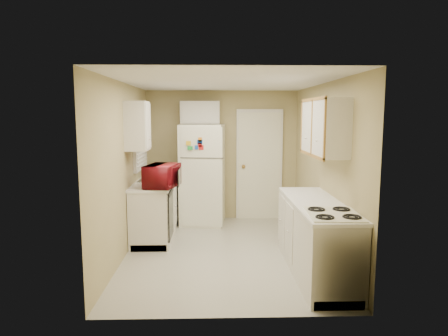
{
  "coord_description": "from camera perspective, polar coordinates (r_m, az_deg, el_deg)",
  "views": [
    {
      "loc": [
        -0.17,
        -5.54,
        1.96
      ],
      "look_at": [
        0.0,
        0.5,
        1.15
      ],
      "focal_mm": 32.0,
      "sensor_mm": 36.0,
      "label": 1
    }
  ],
  "objects": [
    {
      "name": "upper_cabinet_left",
      "position": [
        5.87,
        -12.28,
        5.89
      ],
      "size": [
        0.3,
        0.45,
        0.7
      ],
      "primitive_type": "cube",
      "color": "silver",
      "rests_on": "wall_left"
    },
    {
      "name": "cabinet_over_fridge",
      "position": [
        7.3,
        -3.44,
        7.93
      ],
      "size": [
        0.7,
        0.3,
        0.4
      ],
      "primitive_type": "cube",
      "color": "silver",
      "rests_on": "wall_back"
    },
    {
      "name": "soap_bottle",
      "position": [
        7.25,
        -9.36,
        -0.08
      ],
      "size": [
        0.12,
        0.12,
        0.21
      ],
      "primitive_type": "imported",
      "rotation": [
        0.0,
        0.0,
        0.41
      ],
      "color": "white",
      "rests_on": "left_counter"
    },
    {
      "name": "left_counter",
      "position": [
        6.69,
        -9.61,
        -5.53
      ],
      "size": [
        0.6,
        1.8,
        0.9
      ],
      "primitive_type": "cube",
      "color": "silver",
      "rests_on": "floor"
    },
    {
      "name": "stove",
      "position": [
        4.59,
        15.14,
        -12.49
      ],
      "size": [
        0.58,
        0.7,
        0.81
      ],
      "primitive_type": "cube",
      "rotation": [
        0.0,
        0.0,
        -0.06
      ],
      "color": "white",
      "rests_on": "floor"
    },
    {
      "name": "ceiling",
      "position": [
        5.56,
        0.14,
        12.16
      ],
      "size": [
        3.8,
        3.8,
        0.0
      ],
      "primitive_type": "plane",
      "color": "white",
      "rests_on": "floor"
    },
    {
      "name": "wall_front",
      "position": [
        3.73,
        1.02,
        -4.15
      ],
      "size": [
        2.8,
        2.8,
        0.0
      ],
      "primitive_type": "plane",
      "color": "tan",
      "rests_on": "floor"
    },
    {
      "name": "microwave",
      "position": [
        5.93,
        -8.82,
        -1.29
      ],
      "size": [
        0.66,
        0.45,
        0.4
      ],
      "primitive_type": "imported",
      "rotation": [
        0.0,
        0.0,
        1.37
      ],
      "color": "maroon",
      "rests_on": "left_counter"
    },
    {
      "name": "wall_right",
      "position": [
        5.81,
        14.07,
        -0.12
      ],
      "size": [
        3.8,
        3.8,
        0.0
      ],
      "primitive_type": "plane",
      "color": "tan",
      "rests_on": "floor"
    },
    {
      "name": "interior_door",
      "position": [
        7.51,
        5.06,
        0.42
      ],
      "size": [
        0.86,
        0.06,
        2.08
      ],
      "primitive_type": "cube",
      "color": "white",
      "rests_on": "floor"
    },
    {
      "name": "sink",
      "position": [
        6.75,
        -9.51,
        -1.85
      ],
      "size": [
        0.54,
        0.74,
        0.16
      ],
      "primitive_type": "cube",
      "color": "gray",
      "rests_on": "left_counter"
    },
    {
      "name": "dishwasher",
      "position": [
        6.06,
        -7.67,
        -6.48
      ],
      "size": [
        0.03,
        0.58,
        0.72
      ],
      "primitive_type": "cube",
      "color": "black",
      "rests_on": "floor"
    },
    {
      "name": "right_counter",
      "position": [
        5.14,
        12.95,
        -9.67
      ],
      "size": [
        0.6,
        2.0,
        0.9
      ],
      "primitive_type": "cube",
      "color": "silver",
      "rests_on": "floor"
    },
    {
      "name": "wall_left",
      "position": [
        5.73,
        -13.99,
        -0.22
      ],
      "size": [
        3.8,
        3.8,
        0.0
      ],
      "primitive_type": "plane",
      "color": "tan",
      "rests_on": "floor"
    },
    {
      "name": "wall_back",
      "position": [
        7.49,
        -0.29,
        1.81
      ],
      "size": [
        2.8,
        2.8,
        0.0
      ],
      "primitive_type": "plane",
      "color": "tan",
      "rests_on": "floor"
    },
    {
      "name": "floor",
      "position": [
        5.88,
        0.14,
        -11.83
      ],
      "size": [
        3.8,
        3.8,
        0.0
      ],
      "primitive_type": "plane",
      "color": "beige",
      "rests_on": "ground"
    },
    {
      "name": "upper_cabinet_right",
      "position": [
        5.24,
        14.17,
        5.65
      ],
      "size": [
        0.3,
        1.2,
        0.7
      ],
      "primitive_type": "cube",
      "color": "silver",
      "rests_on": "wall_right"
    },
    {
      "name": "window_blinds",
      "position": [
        6.71,
        -11.85,
        4.39
      ],
      "size": [
        0.1,
        0.98,
        1.08
      ],
      "primitive_type": "cube",
      "color": "silver",
      "rests_on": "wall_left"
    },
    {
      "name": "refrigerator",
      "position": [
        7.15,
        -3.08,
        -0.95
      ],
      "size": [
        0.82,
        0.8,
        1.79
      ],
      "primitive_type": "cube",
      "rotation": [
        0.0,
        0.0,
        -0.13
      ],
      "color": "white",
      "rests_on": "floor"
    }
  ]
}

